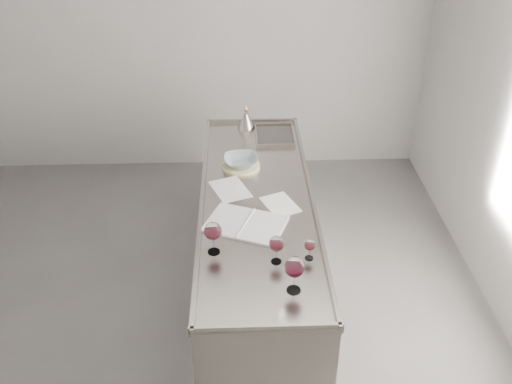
{
  "coord_description": "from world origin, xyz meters",
  "views": [
    {
      "loc": [
        0.38,
        -2.9,
        3.02
      ],
      "look_at": [
        0.49,
        0.26,
        1.02
      ],
      "focal_mm": 40.0,
      "sensor_mm": 36.0,
      "label": 1
    }
  ],
  "objects_px": {
    "wine_glass_small": "(310,246)",
    "notebook": "(246,224)",
    "wine_glass_middle": "(277,244)",
    "wine_funnel": "(246,121)",
    "ceramic_bowl": "(241,161)",
    "wine_glass_left": "(213,232)",
    "counter": "(257,254)",
    "wine_glass_right": "(295,268)"
  },
  "relations": [
    {
      "from": "wine_glass_middle",
      "to": "wine_funnel",
      "type": "xyz_separation_m",
      "value": [
        -0.13,
        1.74,
        -0.06
      ]
    },
    {
      "from": "counter",
      "to": "wine_glass_left",
      "type": "relative_size",
      "value": 11.81
    },
    {
      "from": "wine_glass_middle",
      "to": "ceramic_bowl",
      "type": "height_order",
      "value": "wine_glass_middle"
    },
    {
      "from": "wine_glass_small",
      "to": "notebook",
      "type": "bearing_deg",
      "value": 136.16
    },
    {
      "from": "wine_glass_left",
      "to": "ceramic_bowl",
      "type": "distance_m",
      "value": 1.01
    },
    {
      "from": "wine_glass_middle",
      "to": "ceramic_bowl",
      "type": "relative_size",
      "value": 0.71
    },
    {
      "from": "wine_glass_middle",
      "to": "wine_funnel",
      "type": "height_order",
      "value": "wine_funnel"
    },
    {
      "from": "wine_glass_left",
      "to": "wine_funnel",
      "type": "height_order",
      "value": "wine_funnel"
    },
    {
      "from": "wine_glass_right",
      "to": "wine_glass_middle",
      "type": "bearing_deg",
      "value": 107.54
    },
    {
      "from": "counter",
      "to": "notebook",
      "type": "height_order",
      "value": "counter"
    },
    {
      "from": "wine_glass_right",
      "to": "notebook",
      "type": "distance_m",
      "value": 0.68
    },
    {
      "from": "wine_funnel",
      "to": "notebook",
      "type": "bearing_deg",
      "value": -91.38
    },
    {
      "from": "wine_glass_middle",
      "to": "wine_glass_left",
      "type": "bearing_deg",
      "value": 164.08
    },
    {
      "from": "wine_glass_left",
      "to": "wine_glass_middle",
      "type": "bearing_deg",
      "value": -15.92
    },
    {
      "from": "wine_glass_middle",
      "to": "wine_glass_small",
      "type": "height_order",
      "value": "wine_glass_middle"
    },
    {
      "from": "notebook",
      "to": "ceramic_bowl",
      "type": "xyz_separation_m",
      "value": [
        -0.02,
        0.73,
        0.04
      ]
    },
    {
      "from": "wine_glass_left",
      "to": "wine_glass_small",
      "type": "relative_size",
      "value": 1.58
    },
    {
      "from": "wine_glass_left",
      "to": "wine_glass_middle",
      "type": "relative_size",
      "value": 1.17
    },
    {
      "from": "counter",
      "to": "wine_glass_small",
      "type": "relative_size",
      "value": 18.65
    },
    {
      "from": "wine_glass_left",
      "to": "wine_glass_small",
      "type": "distance_m",
      "value": 0.56
    },
    {
      "from": "ceramic_bowl",
      "to": "wine_funnel",
      "type": "bearing_deg",
      "value": 85.45
    },
    {
      "from": "wine_glass_right",
      "to": "wine_glass_small",
      "type": "bearing_deg",
      "value": 67.0
    },
    {
      "from": "wine_glass_middle",
      "to": "ceramic_bowl",
      "type": "bearing_deg",
      "value": 99.63
    },
    {
      "from": "ceramic_bowl",
      "to": "wine_glass_left",
      "type": "bearing_deg",
      "value": -99.85
    },
    {
      "from": "counter",
      "to": "wine_glass_middle",
      "type": "distance_m",
      "value": 0.89
    },
    {
      "from": "wine_glass_middle",
      "to": "wine_glass_right",
      "type": "xyz_separation_m",
      "value": [
        0.08,
        -0.24,
        0.03
      ]
    },
    {
      "from": "wine_glass_left",
      "to": "wine_glass_right",
      "type": "distance_m",
      "value": 0.56
    },
    {
      "from": "wine_glass_left",
      "to": "wine_glass_right",
      "type": "bearing_deg",
      "value": -38.5
    },
    {
      "from": "wine_glass_middle",
      "to": "wine_glass_small",
      "type": "xyz_separation_m",
      "value": [
        0.19,
        0.02,
        -0.03
      ]
    },
    {
      "from": "wine_glass_small",
      "to": "wine_glass_left",
      "type": "bearing_deg",
      "value": 171.79
    },
    {
      "from": "wine_glass_small",
      "to": "ceramic_bowl",
      "type": "relative_size",
      "value": 0.53
    },
    {
      "from": "wine_glass_middle",
      "to": "notebook",
      "type": "relative_size",
      "value": 0.31
    },
    {
      "from": "wine_glass_middle",
      "to": "wine_glass_right",
      "type": "distance_m",
      "value": 0.26
    },
    {
      "from": "wine_glass_middle",
      "to": "ceramic_bowl",
      "type": "xyz_separation_m",
      "value": [
        -0.19,
        1.1,
        -0.07
      ]
    },
    {
      "from": "wine_glass_left",
      "to": "wine_funnel",
      "type": "relative_size",
      "value": 0.94
    },
    {
      "from": "wine_funnel",
      "to": "wine_glass_small",
      "type": "bearing_deg",
      "value": -79.28
    },
    {
      "from": "ceramic_bowl",
      "to": "wine_glass_right",
      "type": "bearing_deg",
      "value": -78.89
    },
    {
      "from": "notebook",
      "to": "wine_glass_small",
      "type": "bearing_deg",
      "value": -22.22
    },
    {
      "from": "wine_glass_left",
      "to": "notebook",
      "type": "height_order",
      "value": "wine_glass_left"
    },
    {
      "from": "wine_glass_left",
      "to": "ceramic_bowl",
      "type": "xyz_separation_m",
      "value": [
        0.17,
        1.0,
        -0.09
      ]
    },
    {
      "from": "wine_glass_small",
      "to": "notebook",
      "type": "xyz_separation_m",
      "value": [
        -0.36,
        0.34,
        -0.08
      ]
    },
    {
      "from": "wine_glass_middle",
      "to": "counter",
      "type": "bearing_deg",
      "value": 97.19
    }
  ]
}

